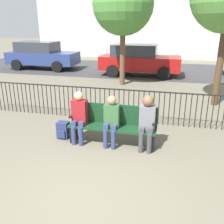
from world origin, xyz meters
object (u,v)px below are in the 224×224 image
(seated_person_0, at_px, (79,115))
(seated_person_1, at_px, (111,119))
(tree_0, at_px, (123,4))
(park_bench, at_px, (113,123))
(backpack, at_px, (63,130))
(seated_person_2, at_px, (147,120))
(parked_car_0, at_px, (138,59))
(parked_car_2, at_px, (42,55))

(seated_person_0, xyz_separation_m, seated_person_1, (0.77, -0.00, -0.03))
(seated_person_0, bearing_deg, tree_0, 91.91)
(park_bench, xyz_separation_m, backpack, (-1.25, -0.04, -0.30))
(seated_person_2, relative_size, parked_car_0, 0.30)
(parked_car_2, bearing_deg, tree_0, -27.48)
(park_bench, xyz_separation_m, seated_person_2, (0.79, -0.13, 0.21))
(park_bench, distance_m, backpack, 1.28)
(seated_person_0, bearing_deg, seated_person_1, -0.21)
(park_bench, relative_size, backpack, 4.87)
(seated_person_2, distance_m, tree_0, 6.81)
(backpack, bearing_deg, seated_person_1, -4.48)
(seated_person_1, distance_m, tree_0, 6.68)
(seated_person_0, distance_m, seated_person_2, 1.56)
(backpack, xyz_separation_m, parked_car_0, (0.68, 8.24, 0.64))
(backpack, bearing_deg, parked_car_0, 85.26)
(seated_person_0, height_order, parked_car_2, parked_car_2)
(seated_person_2, bearing_deg, parked_car_0, 99.24)
(parked_car_0, relative_size, parked_car_2, 1.00)
(backpack, distance_m, parked_car_2, 10.32)
(seated_person_0, height_order, backpack, seated_person_0)
(seated_person_1, bearing_deg, backpack, 175.52)
(seated_person_2, height_order, backpack, seated_person_2)
(park_bench, xyz_separation_m, parked_car_2, (-6.56, 8.79, 0.34))
(seated_person_0, bearing_deg, backpack, 168.77)
(backpack, relative_size, parked_car_2, 0.10)
(tree_0, bearing_deg, parked_car_2, 152.52)
(seated_person_0, xyz_separation_m, parked_car_2, (-5.79, 8.91, 0.16))
(parked_car_0, bearing_deg, park_bench, -86.08)
(seated_person_0, distance_m, backpack, 0.68)
(seated_person_2, bearing_deg, park_bench, 170.79)
(backpack, distance_m, parked_car_0, 8.29)
(seated_person_1, height_order, backpack, seated_person_1)
(parked_car_0, bearing_deg, seated_person_0, -91.43)
(backpack, distance_m, tree_0, 6.73)
(seated_person_2, bearing_deg, tree_0, 106.37)
(seated_person_2, bearing_deg, seated_person_0, -179.97)
(seated_person_1, relative_size, parked_car_0, 0.28)
(park_bench, distance_m, seated_person_2, 0.83)
(park_bench, height_order, seated_person_1, seated_person_1)
(seated_person_0, distance_m, parked_car_2, 10.63)
(park_bench, bearing_deg, seated_person_0, -170.45)
(seated_person_1, height_order, parked_car_0, parked_car_0)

